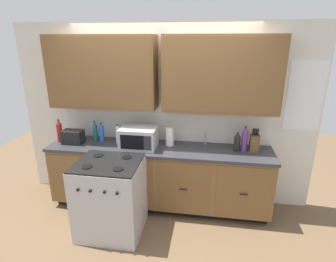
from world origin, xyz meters
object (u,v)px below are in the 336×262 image
bottle_teal (95,131)px  knife_block (254,143)px  bottle_dark (237,142)px  bottle_red (59,131)px  toaster (73,137)px  bottle_clear (118,134)px  bottle_blue (102,133)px  microwave (139,138)px  paper_towel_roll (170,136)px  bottle_violet (245,139)px  stove_range (110,197)px

bottle_teal → knife_block: bearing=-1.5°
bottle_teal → bottle_dark: bearing=-2.6°
knife_block → bottle_red: bearing=-178.5°
toaster → bottle_clear: bearing=9.7°
bottle_blue → microwave: bearing=-11.7°
toaster → bottle_teal: (0.26, 0.16, 0.04)m
bottle_blue → knife_block: bearing=0.0°
toaster → paper_towel_roll: bearing=5.8°
bottle_red → microwave: bearing=-2.3°
microwave → bottle_red: size_ratio=1.46×
bottle_dark → bottle_teal: bottle_teal is taller
bottle_teal → toaster: bearing=-148.1°
toaster → bottle_violet: (2.34, 0.08, 0.07)m
paper_towel_roll → bottle_violet: size_ratio=0.77×
bottle_teal → paper_towel_roll: bearing=-1.4°
stove_range → toaster: toaster is taller
stove_range → knife_block: 1.95m
paper_towel_roll → bottle_clear: bearing=-177.7°
paper_towel_roll → bottle_teal: size_ratio=0.91×
bottle_clear → bottle_red: bearing=-175.1°
knife_block → stove_range: bearing=-158.0°
knife_block → bottle_teal: (-2.20, 0.06, 0.02)m
microwave → paper_towel_roll: 0.42m
bottle_dark → bottle_teal: (-1.98, 0.09, 0.02)m
knife_block → bottle_dark: 0.22m
stove_range → paper_towel_roll: 1.11m
bottle_dark → knife_block: bearing=8.1°
paper_towel_roll → bottle_red: bottle_red is taller
bottle_blue → bottle_red: bearing=-173.3°
bottle_dark → microwave: bearing=-176.2°
paper_towel_roll → toaster: bearing=-174.2°
toaster → bottle_dark: (2.25, 0.07, 0.03)m
microwave → bottle_red: 1.17m
stove_range → paper_towel_roll: paper_towel_roll is taller
bottle_violet → bottle_teal: bearing=177.8°
bottle_clear → bottle_dark: bottle_clear is taller
stove_range → bottle_violet: (1.61, 0.68, 0.60)m
paper_towel_roll → bottle_teal: 1.09m
paper_towel_roll → bottle_red: 1.57m
knife_block → bottle_clear: 1.84m
bottle_clear → microwave: bearing=-19.9°
stove_range → microwave: 0.85m
bottle_blue → paper_towel_roll: bearing=1.9°
bottle_violet → bottle_blue: bearing=179.4°
microwave → toaster: microwave is taller
knife_block → paper_towel_roll: 1.12m
stove_range → paper_towel_roll: size_ratio=3.65×
knife_block → bottle_red: bottle_red is taller
stove_range → bottle_teal: bearing=121.8°
bottle_clear → stove_range: bearing=-81.1°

